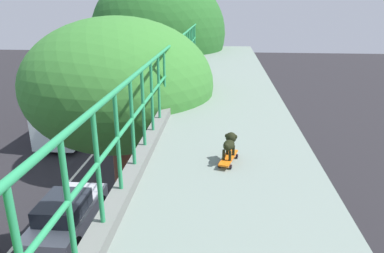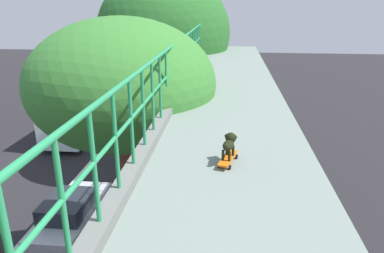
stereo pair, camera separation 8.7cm
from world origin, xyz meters
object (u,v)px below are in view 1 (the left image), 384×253
Objects in this scene: car_silver_fifth at (67,215)px; city_bus at (86,97)px; toy_skateboard at (228,158)px; small_dog at (230,143)px.

city_bus is (-3.56, 11.88, 1.26)m from car_silver_fifth.
toy_skateboard reaches higher than car_silver_fifth.
car_silver_fifth is 12.47m from city_bus.
toy_skateboard is (5.67, -6.55, 5.47)m from car_silver_fifth.
city_bus is 21.05m from toy_skateboard.
city_bus is 19.79× the size of toy_skateboard.
car_silver_fifth is 10.25m from toy_skateboard.
city_bus is 30.30× the size of small_dog.
car_silver_fifth is 0.38× the size of city_bus.
small_dog is (5.68, -6.53, 5.68)m from car_silver_fifth.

